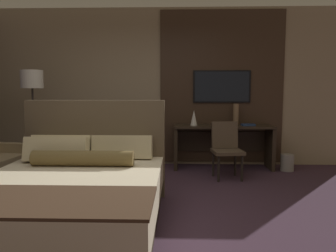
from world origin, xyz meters
TOP-DOWN VIEW (x-y plane):
  - ground_plane at (0.00, 0.00)m, footprint 16.00×16.00m
  - wall_back_tv_panel at (0.16, 2.59)m, footprint 7.20×0.09m
  - bed at (-0.57, -0.24)m, footprint 1.75×2.13m
  - desk at (1.25, 2.30)m, footprint 1.68×0.54m
  - tv at (1.25, 2.52)m, footprint 1.01×0.04m
  - desk_chair at (1.22, 1.66)m, footprint 0.49×0.49m
  - floor_lamp at (-1.80, 1.72)m, footprint 0.34×0.34m
  - vase_tall at (1.48, 2.38)m, footprint 0.10×0.10m
  - vase_short at (0.74, 2.23)m, footprint 0.12×0.12m
  - book at (1.67, 2.22)m, footprint 0.23×0.17m
  - waste_bin at (2.31, 2.11)m, footprint 0.22×0.22m

SIDE VIEW (x-z plane):
  - ground_plane at x=0.00m, z-range 0.00..0.00m
  - waste_bin at x=2.31m, z-range 0.00..0.28m
  - bed at x=-0.57m, z-range -0.29..0.94m
  - desk at x=1.25m, z-range 0.13..0.88m
  - desk_chair at x=1.22m, z-range 0.08..0.94m
  - book at x=1.67m, z-range 0.75..0.78m
  - vase_short at x=0.74m, z-range 0.75..1.01m
  - vase_tall at x=1.48m, z-range 0.75..1.11m
  - floor_lamp at x=-1.80m, z-range 0.56..2.22m
  - wall_back_tv_panel at x=0.16m, z-range 0.00..2.80m
  - tv at x=1.25m, z-range 1.13..1.70m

